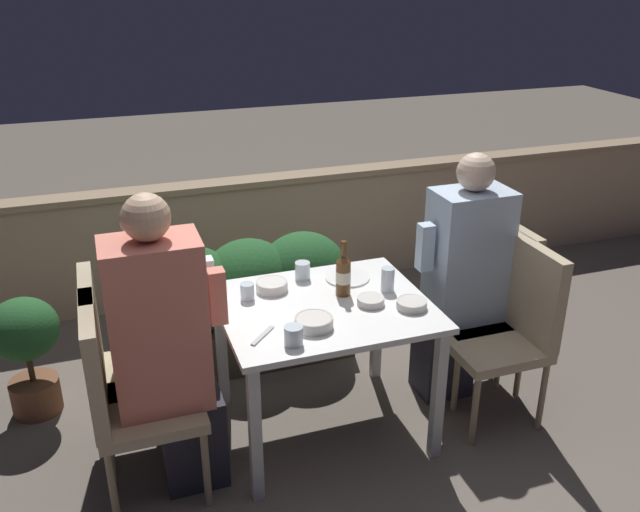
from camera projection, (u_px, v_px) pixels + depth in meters
name	position (u px, v px, depth m)	size (l,w,h in m)	color
ground_plane	(324.00, 428.00, 3.43)	(16.00, 16.00, 0.00)	#665B51
parapet_wall	(244.00, 235.00, 4.71)	(9.00, 0.18, 0.82)	tan
dining_table	(324.00, 322.00, 3.19)	(0.97, 0.81, 0.71)	white
planter_hedge	(249.00, 296.00, 3.86)	(1.18, 0.47, 0.76)	brown
chair_left_near	(122.00, 389.00, 2.82)	(0.45, 0.44, 0.92)	tan
person_coral_top	(167.00, 349.00, 2.82)	(0.48, 0.26, 1.38)	#282833
chair_left_far	(118.00, 355.00, 3.06)	(0.45, 0.44, 0.92)	tan
person_white_polo	(162.00, 328.00, 3.08)	(0.47, 0.26, 1.27)	#282833
chair_right_near	(513.00, 320.00, 3.36)	(0.45, 0.44, 0.92)	tan
chair_right_far	(492.00, 294.00, 3.61)	(0.45, 0.44, 0.92)	tan
person_blue_shirt	(461.00, 278.00, 3.50)	(0.48, 0.26, 1.33)	#282833
beer_bottle	(343.00, 274.00, 3.20)	(0.07, 0.07, 0.28)	brown
plate_0	(347.00, 278.00, 3.40)	(0.22, 0.22, 0.01)	white
bowl_0	(314.00, 321.00, 2.94)	(0.17, 0.17, 0.05)	beige
bowl_1	(412.00, 304.00, 3.11)	(0.14, 0.14, 0.04)	beige
bowl_2	(371.00, 300.00, 3.14)	(0.13, 0.13, 0.04)	beige
bowl_3	(272.00, 285.00, 3.27)	(0.15, 0.15, 0.05)	silver
glass_cup_0	(247.00, 291.00, 3.18)	(0.07, 0.07, 0.08)	silver
glass_cup_1	(388.00, 279.00, 3.26)	(0.06, 0.06, 0.12)	silver
glass_cup_2	(302.00, 271.00, 3.38)	(0.08, 0.08, 0.09)	silver
glass_cup_3	(294.00, 335.00, 2.80)	(0.08, 0.08, 0.08)	silver
fork_0	(263.00, 336.00, 2.88)	(0.13, 0.14, 0.01)	silver
potted_plant	(26.00, 345.00, 3.42)	(0.35, 0.35, 0.65)	brown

